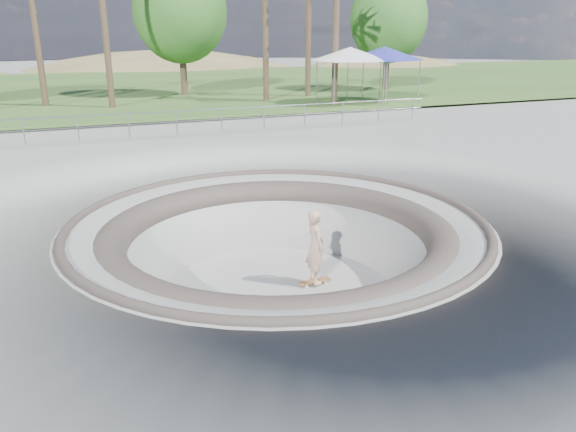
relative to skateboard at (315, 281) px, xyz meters
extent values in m
plane|color=#969691|center=(-1.07, -0.07, 1.83)|extent=(180.00, 180.00, 0.00)
torus|color=#969691|center=(-1.07, -0.07, -0.17)|extent=(14.00, 14.00, 4.00)
cylinder|color=#969691|center=(-1.07, -0.07, -0.12)|extent=(6.60, 6.60, 0.10)
torus|color=#504640|center=(-1.07, -0.07, 1.81)|extent=(10.24, 10.24, 0.24)
torus|color=#504640|center=(-1.07, -0.07, 1.38)|extent=(8.91, 8.91, 0.81)
cube|color=#326026|center=(-1.07, 33.93, 2.05)|extent=(180.00, 36.00, 0.12)
ellipsoid|color=brown|center=(6.93, 59.93, -6.04)|extent=(61.60, 44.00, 28.60)
ellipsoid|color=brown|center=(33.93, 51.93, -3.53)|extent=(42.00, 30.00, 19.50)
cylinder|color=gray|center=(-1.07, 11.93, 3.00)|extent=(25.00, 0.05, 0.05)
cylinder|color=gray|center=(-1.07, 11.93, 2.55)|extent=(25.00, 0.05, 0.05)
cube|color=olive|center=(0.00, 0.00, 0.01)|extent=(0.89, 0.29, 0.02)
cylinder|color=#A9A9AE|center=(0.00, 0.00, -0.03)|extent=(0.05, 0.18, 0.04)
cylinder|color=#A9A9AE|center=(0.00, 0.00, -0.03)|extent=(0.05, 0.18, 0.04)
cylinder|color=silver|center=(0.00, 0.00, -0.04)|extent=(0.07, 0.04, 0.07)
cylinder|color=silver|center=(0.00, 0.00, -0.04)|extent=(0.07, 0.04, 0.07)
cylinder|color=silver|center=(0.00, 0.00, -0.04)|extent=(0.07, 0.04, 0.07)
cylinder|color=silver|center=(0.00, 0.00, -0.04)|extent=(0.07, 0.04, 0.07)
imported|color=tan|center=(0.00, 0.00, 1.00)|extent=(0.51, 0.74, 1.96)
cylinder|color=gray|center=(8.95, 16.41, 3.30)|extent=(0.06, 0.06, 2.39)
cylinder|color=gray|center=(11.98, 16.41, 3.30)|extent=(0.06, 0.06, 2.39)
cylinder|color=gray|center=(8.95, 19.45, 3.30)|extent=(0.06, 0.06, 2.39)
cylinder|color=gray|center=(11.98, 19.45, 3.30)|extent=(0.06, 0.06, 2.39)
cube|color=white|center=(10.47, 17.93, 4.60)|extent=(3.58, 3.58, 0.08)
cone|color=white|center=(10.47, 17.93, 4.98)|extent=(6.40, 6.40, 0.76)
cylinder|color=gray|center=(11.26, 16.41, 3.30)|extent=(0.06, 0.06, 2.39)
cylinder|color=gray|center=(14.30, 16.41, 3.30)|extent=(0.06, 0.06, 2.39)
cylinder|color=gray|center=(11.26, 19.45, 3.30)|extent=(0.06, 0.06, 2.39)
cylinder|color=gray|center=(14.30, 19.45, 3.30)|extent=(0.06, 0.06, 2.39)
cube|color=#2E32A8|center=(12.78, 17.93, 4.61)|extent=(4.12, 4.12, 0.08)
cone|color=#2E32A8|center=(12.78, 17.93, 4.99)|extent=(6.11, 6.11, 0.76)
cylinder|color=#4F3B2D|center=(-6.34, 23.65, 7.13)|extent=(0.36, 0.36, 10.25)
cylinder|color=#4F3B2D|center=(6.45, 21.31, 5.74)|extent=(0.36, 0.36, 7.49)
cylinder|color=#4F3B2D|center=(9.72, 18.36, 6.53)|extent=(0.36, 0.36, 9.06)
cylinder|color=#4F3B2D|center=(9.85, 22.54, 6.07)|extent=(0.36, 0.36, 8.15)
cylinder|color=#4F3B2D|center=(2.39, 26.34, 4.56)|extent=(0.44, 0.44, 5.12)
ellipsoid|color=#256322|center=(2.39, 26.34, 7.48)|extent=(6.11, 5.56, 6.67)
cylinder|color=#4F3B2D|center=(16.90, 24.29, 4.35)|extent=(0.44, 0.44, 4.71)
ellipsoid|color=#256322|center=(16.90, 24.29, 7.05)|extent=(5.63, 5.12, 6.14)
camera|label=1|loc=(-5.74, -12.21, 6.29)|focal=35.00mm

